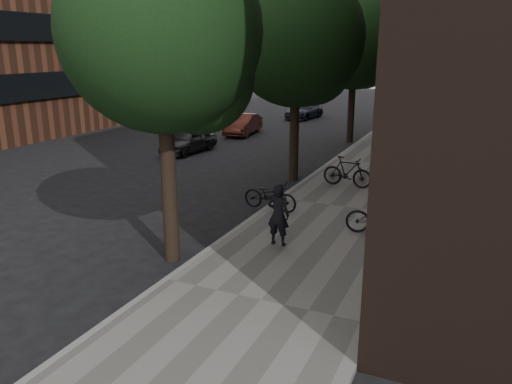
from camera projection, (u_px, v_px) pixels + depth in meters
The scene contains 13 objects.
sidewalk at pixel (345, 208), 15.80m from camera, with size 4.50×60.00×0.12m, color #65635D.
curb_edge at pixel (279, 200), 16.69m from camera, with size 0.15×60.00×0.13m, color slate.
street_tree_near at pixel (168, 40), 10.80m from camera, with size 4.40×4.40×7.50m.
street_tree_mid at pixel (299, 43), 18.25m from camera, with size 5.00×5.00×7.80m.
street_tree_far at pixel (357, 45), 26.13m from camera, with size 5.00×5.00×7.80m.
pedestrian at pixel (278, 215), 12.53m from camera, with size 0.58×0.38×1.59m, color black.
parked_bike_facade_near at pixel (382, 217), 13.31m from camera, with size 0.66×1.89×0.99m, color black.
parked_bike_facade_far at pixel (411, 177), 17.33m from camera, with size 0.47×1.68×1.01m, color black.
parked_bike_curb_near at pixel (270, 195), 15.34m from camera, with size 0.62×1.77×0.93m, color black.
parked_bike_curb_far at pixel (347, 172), 17.93m from camera, with size 0.51×1.82×1.09m, color black.
parked_car_near at pixel (189, 140), 24.45m from camera, with size 1.39×3.47×1.18m, color black.
parked_car_mid at pixel (243, 124), 29.52m from camera, with size 1.27×3.65×1.20m, color #4F1F16.
parked_car_far at pixel (305, 110), 36.35m from camera, with size 1.66×4.09×1.19m, color black.
Camera 1 is at (3.84, -4.87, 4.94)m, focal length 35.00 mm.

